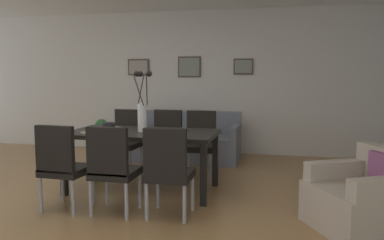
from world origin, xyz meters
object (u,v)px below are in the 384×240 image
Objects in this scene: dining_chair_near_left at (62,163)px; framed_picture_left at (138,67)px; dining_chair_near_right at (126,138)px; dining_chair_far_right at (166,139)px; armchair at (365,199)px; framed_picture_right at (243,67)px; dining_chair_mid_right at (200,140)px; potted_plant at (100,136)px; centerpiece_vase at (142,108)px; bowl_near_left at (94,129)px; dining_chair_far_left at (112,166)px; framed_picture_center at (189,67)px; dining_table at (142,138)px; bowl_near_right at (108,125)px; sofa at (185,143)px; dining_chair_mid_left at (168,168)px.

framed_picture_left is at bearing 97.03° from dining_chair_near_left.
dining_chair_near_right is 0.60m from dining_chair_far_right.
framed_picture_right reaches higher than armchair.
dining_chair_near_right is 1.11m from dining_chair_mid_right.
potted_plant is at bearing 107.93° from dining_chair_near_left.
dining_chair_near_left is at bearing -122.45° from centerpiece_vase.
centerpiece_vase reaches higher than armchair.
bowl_near_left is at bearing -118.86° from framed_picture_right.
centerpiece_vase is at bearing -55.89° from dining_chair_near_right.
dining_chair_near_right is 1.00× the size of dining_chair_far_left.
dining_chair_near_right and dining_chair_far_left have the same top height.
potted_plant is at bearing -150.60° from framed_picture_center.
framed_picture_right is (1.56, 1.73, 1.07)m from dining_chair_near_right.
dining_chair_far_left is at bearing -90.53° from dining_table.
dining_chair_near_left is at bearing -122.18° from dining_chair_mid_right.
framed_picture_right reaches higher than dining_chair_far_right.
dining_chair_near_right is 2.56m from framed_picture_right.
bowl_near_right is at bearing 159.17° from centerpiece_vase.
framed_picture_left is 0.99m from framed_picture_center.
framed_picture_right reaches higher than dining_chair_near_right.
sofa is at bearing 87.64° from dining_chair_far_right.
bowl_near_left reaches higher than armchair.
dining_chair_near_right is at bearing 92.33° from bowl_near_right.
dining_chair_near_right is 5.41× the size of bowl_near_right.
dining_chair_near_left reaches higher than sofa.
bowl_near_left is at bearing 128.48° from dining_chair_far_left.
dining_chair_far_right is at bearing -31.01° from potted_plant.
dining_chair_mid_right is 2.06m from framed_picture_right.
dining_chair_mid_left is 3.62m from framed_picture_center.
dining_table is 1.96× the size of dining_chair_near_left.
dining_chair_mid_right is 1.14m from sofa.
dining_chair_far_right reaches higher than bowl_near_right.
potted_plant is (-2.41, -0.80, -1.21)m from framed_picture_right.
armchair is (1.84, 0.11, -0.23)m from dining_chair_mid_left.
dining_chair_near_right reaches higher than dining_table.
dining_chair_mid_right is at bearing -47.89° from framed_picture_left.
dining_chair_far_right is 1.27m from bowl_near_left.
dining_chair_mid_right is at bearing 90.81° from dining_chair_mid_left.
armchair is (2.97, 0.16, -0.23)m from dining_chair_near_left.
armchair is 2.58× the size of framed_picture_left.
dining_chair_mid_left is 0.50× the size of sofa.
bowl_near_left is 0.09× the size of sofa.
dining_chair_far_left is (0.56, 0.01, 0.00)m from dining_chair_near_left.
dining_chair_mid_right is at bearing 58.10° from centerpiece_vase.
dining_chair_near_right is at bearing -76.23° from framed_picture_left.
potted_plant is (-1.49, -0.12, 0.09)m from sofa.
dining_chair_mid_left is at bearing 3.44° from dining_chair_far_left.
dining_chair_far_left is at bearing -90.59° from centerpiece_vase.
framed_picture_right is at bearing 73.84° from dining_chair_far_left.
dining_chair_mid_right is at bearing -65.09° from sofa.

